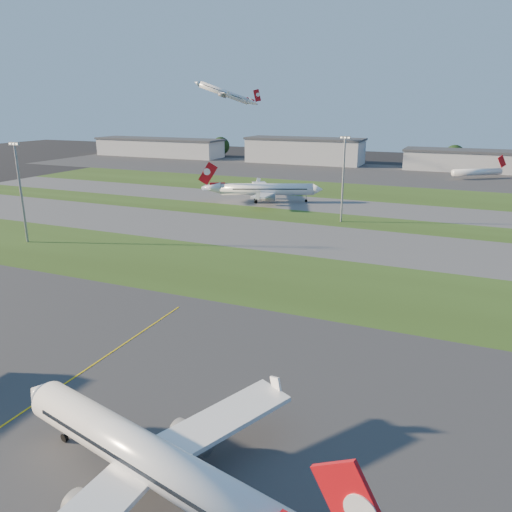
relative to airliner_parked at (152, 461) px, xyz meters
The scene contains 22 objects.
ground 29.20m from the airliner_parked, 160.02° to the left, with size 700.00×700.00×0.00m, color black.
apron_near 29.20m from the airliner_parked, 160.02° to the left, with size 300.00×70.00×0.01m, color #333335.
grass_strip_a 67.70m from the airliner_parked, 113.69° to the left, with size 300.00×34.00×0.01m, color #2D4416.
taxiway_a 98.77m from the airliner_parked, 105.97° to the left, with size 300.00×32.00×0.01m, color #515154.
grass_strip_b 122.98m from the airliner_parked, 102.76° to the left, with size 300.00×18.00×0.01m, color #2D4416.
taxiway_b 144.50m from the airliner_parked, 100.83° to the left, with size 300.00×26.00×0.01m, color #515154.
grass_strip_c 177.01m from the airliner_parked, 98.82° to the left, with size 300.00×40.00×0.01m, color #2D4416.
apron_far 236.47m from the airliner_parked, 96.59° to the left, with size 400.00×80.00×0.01m, color #333335.
yellow_line 24.62m from the airliner_parked, 155.98° to the left, with size 0.25×60.00×0.02m, color gold.
airliner_parked is the anchor object (origin of this frame).
airliner_taxiing 145.83m from the airliner_parked, 108.31° to the left, with size 39.69×33.73×13.15m.
airliner_departing 253.82m from the airliner_parked, 115.17° to the left, with size 32.06×27.34×10.76m.
mini_jet_near 236.18m from the airliner_parked, 83.77° to the left, with size 24.25×18.08×9.48m.
light_mast_west 103.37m from the airliner_parked, 143.01° to the left, with size 3.20×0.70×25.80m.
light_mast_centre 118.96m from the airliner_parked, 95.88° to the left, with size 3.20×0.70×25.80m.
hangar_far_west 318.65m from the airliner_parked, 123.77° to the left, with size 91.80×23.00×12.20m.
hangar_west 274.54m from the airliner_parked, 105.24° to the left, with size 71.40×23.00×15.20m.
hangar_east 266.33m from the airliner_parked, 84.00° to the left, with size 81.60×23.00×11.20m.
tree_far_west 352.66m from the airliner_parked, 128.01° to the left, with size 11.00×11.00×12.00m.
tree_west 311.68m from the airliner_parked, 116.11° to the left, with size 12.10×12.10×13.20m.
tree_mid_west 279.87m from the airliner_parked, 99.70° to the left, with size 9.90×9.90×10.80m.
tree_mid_east 279.17m from the airliner_parked, 87.36° to the left, with size 11.55×11.55×12.60m.
Camera 1 is at (50.52, -40.40, 34.97)m, focal length 35.00 mm.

